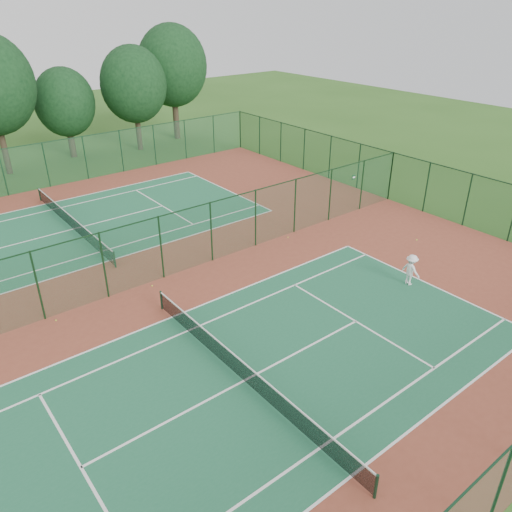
{
  "coord_description": "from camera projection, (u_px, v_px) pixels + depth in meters",
  "views": [
    {
      "loc": [
        -8.79,
        -20.88,
        13.12
      ],
      "look_at": [
        4.95,
        -3.51,
        1.6
      ],
      "focal_mm": 35.0,
      "sensor_mm": 36.0,
      "label": 1
    }
  ],
  "objects": [
    {
      "name": "tennis_net_near",
      "position": [
        243.0,
        370.0,
        18.91
      ],
      "size": [
        0.1,
        12.9,
        0.97
      ],
      "color": "#133420",
      "rests_on": "ground"
    },
    {
      "name": "tennis_net_far",
      "position": [
        72.0,
        222.0,
        31.43
      ],
      "size": [
        0.1,
        12.9,
        0.97
      ],
      "color": "#153A22",
      "rests_on": "ground"
    },
    {
      "name": "evergreen_row",
      "position": [
        14.0,
        170.0,
        42.57
      ],
      "size": [
        39.0,
        5.0,
        12.0
      ],
      "primitive_type": null,
      "color": "black",
      "rests_on": "ground"
    },
    {
      "name": "ground",
      "position": [
        137.0,
        287.0,
        25.42
      ],
      "size": [
        120.0,
        120.0,
        0.0
      ],
      "primitive_type": "plane",
      "color": "#2D591B",
      "rests_on": "ground"
    },
    {
      "name": "court_far",
      "position": [
        73.0,
        229.0,
        31.68
      ],
      "size": [
        23.77,
        10.97,
        0.01
      ],
      "primitive_type": "cube",
      "color": "#206743",
      "rests_on": "red_pad"
    },
    {
      "name": "stray_ball_b",
      "position": [
        288.0,
        237.0,
        30.55
      ],
      "size": [
        0.07,
        0.07,
        0.07
      ],
      "primitive_type": "sphere",
      "color": "#CDEE37",
      "rests_on": "red_pad"
    },
    {
      "name": "fence_north",
      "position": [
        25.0,
        169.0,
        37.14
      ],
      "size": [
        40.0,
        0.09,
        3.5
      ],
      "color": "#1B5135",
      "rests_on": "ground"
    },
    {
      "name": "stray_ball_a",
      "position": [
        152.0,
        286.0,
        25.41
      ],
      "size": [
        0.07,
        0.07,
        0.07
      ],
      "primitive_type": "sphere",
      "color": "#D0E034",
      "rests_on": "red_pad"
    },
    {
      "name": "fence_divider",
      "position": [
        133.0,
        256.0,
        24.61
      ],
      "size": [
        40.0,
        0.09,
        3.5
      ],
      "color": "#164327",
      "rests_on": "ground"
    },
    {
      "name": "fence_east",
      "position": [
        391.0,
        176.0,
        35.61
      ],
      "size": [
        0.09,
        36.0,
        3.5
      ],
      "rotation": [
        0.0,
        0.0,
        1.57
      ],
      "color": "#18492A",
      "rests_on": "ground"
    },
    {
      "name": "red_pad",
      "position": [
        137.0,
        287.0,
        25.42
      ],
      "size": [
        40.0,
        36.0,
        0.01
      ],
      "primitive_type": "cube",
      "color": "brown",
      "rests_on": "ground"
    },
    {
      "name": "player_near",
      "position": [
        411.0,
        270.0,
        25.25
      ],
      "size": [
        0.67,
        1.1,
        1.66
      ],
      "primitive_type": "imported",
      "rotation": [
        0.0,
        0.0,
        1.52
      ],
      "color": "white",
      "rests_on": "court_near"
    },
    {
      "name": "stray_ball_c",
      "position": [
        56.0,
        320.0,
        22.7
      ],
      "size": [
        0.07,
        0.07,
        0.07
      ],
      "primitive_type": "sphere",
      "color": "#BBD231",
      "rests_on": "red_pad"
    },
    {
      "name": "court_near",
      "position": [
        244.0,
        381.0,
        19.15
      ],
      "size": [
        23.77,
        10.97,
        0.01
      ],
      "primitive_type": "cube",
      "color": "#1E603E",
      "rests_on": "red_pad"
    }
  ]
}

